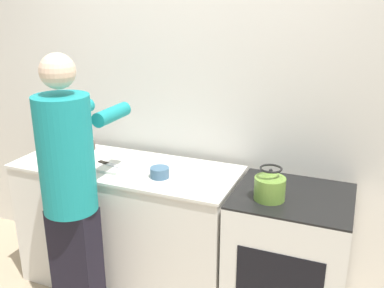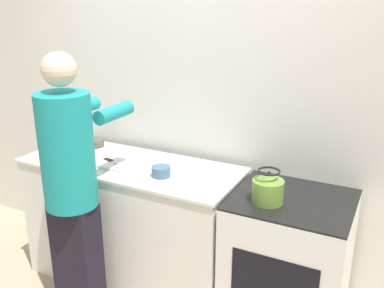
{
  "view_description": "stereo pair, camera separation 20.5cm",
  "coord_description": "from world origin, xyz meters",
  "px_view_note": "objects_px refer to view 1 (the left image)",
  "views": [
    {
      "loc": [
        1.07,
        -2.02,
        1.99
      ],
      "look_at": [
        0.17,
        0.2,
        1.17
      ],
      "focal_mm": 40.0,
      "sensor_mm": 36.0,
      "label": 1
    },
    {
      "loc": [
        1.26,
        -1.93,
        1.99
      ],
      "look_at": [
        0.17,
        0.2,
        1.17
      ],
      "focal_mm": 40.0,
      "sensor_mm": 36.0,
      "label": 2
    }
  ],
  "objects_px": {
    "bowl_prep": "(160,172)",
    "kettle": "(270,186)",
    "canister_jar": "(69,146)",
    "person": "(71,189)",
    "knife": "(110,164)",
    "oven": "(288,260)",
    "cutting_board": "(105,165)"
  },
  "relations": [
    {
      "from": "person",
      "to": "kettle",
      "type": "distance_m",
      "value": 1.15
    },
    {
      "from": "canister_jar",
      "to": "cutting_board",
      "type": "bearing_deg",
      "value": -14.69
    },
    {
      "from": "kettle",
      "to": "bowl_prep",
      "type": "height_order",
      "value": "kettle"
    },
    {
      "from": "knife",
      "to": "kettle",
      "type": "height_order",
      "value": "kettle"
    },
    {
      "from": "person",
      "to": "oven",
      "type": "bearing_deg",
      "value": 22.67
    },
    {
      "from": "person",
      "to": "bowl_prep",
      "type": "relative_size",
      "value": 14.25
    },
    {
      "from": "cutting_board",
      "to": "kettle",
      "type": "relative_size",
      "value": 1.59
    },
    {
      "from": "kettle",
      "to": "canister_jar",
      "type": "distance_m",
      "value": 1.48
    },
    {
      "from": "kettle",
      "to": "cutting_board",
      "type": "bearing_deg",
      "value": 178.75
    },
    {
      "from": "kettle",
      "to": "bowl_prep",
      "type": "xyz_separation_m",
      "value": [
        -0.7,
        0.0,
        -0.03
      ]
    },
    {
      "from": "oven",
      "to": "person",
      "type": "distance_m",
      "value": 1.39
    },
    {
      "from": "cutting_board",
      "to": "bowl_prep",
      "type": "distance_m",
      "value": 0.42
    },
    {
      "from": "oven",
      "to": "canister_jar",
      "type": "distance_m",
      "value": 1.68
    },
    {
      "from": "cutting_board",
      "to": "bowl_prep",
      "type": "relative_size",
      "value": 2.55
    },
    {
      "from": "kettle",
      "to": "person",
      "type": "bearing_deg",
      "value": -159.93
    },
    {
      "from": "bowl_prep",
      "to": "person",
      "type": "bearing_deg",
      "value": -133.79
    },
    {
      "from": "oven",
      "to": "person",
      "type": "xyz_separation_m",
      "value": [
        -1.2,
        -0.5,
        0.49
      ]
    },
    {
      "from": "bowl_prep",
      "to": "cutting_board",
      "type": "bearing_deg",
      "value": 176.95
    },
    {
      "from": "kettle",
      "to": "canister_jar",
      "type": "bearing_deg",
      "value": 175.46
    },
    {
      "from": "knife",
      "to": "bowl_prep",
      "type": "distance_m",
      "value": 0.39
    },
    {
      "from": "cutting_board",
      "to": "kettle",
      "type": "xyz_separation_m",
      "value": [
        1.12,
        -0.02,
        0.05
      ]
    },
    {
      "from": "person",
      "to": "canister_jar",
      "type": "distance_m",
      "value": 0.65
    },
    {
      "from": "person",
      "to": "cutting_board",
      "type": "bearing_deg",
      "value": 95.85
    },
    {
      "from": "oven",
      "to": "bowl_prep",
      "type": "height_order",
      "value": "bowl_prep"
    },
    {
      "from": "canister_jar",
      "to": "person",
      "type": "bearing_deg",
      "value": -52.2
    },
    {
      "from": "person",
      "to": "kettle",
      "type": "height_order",
      "value": "person"
    },
    {
      "from": "bowl_prep",
      "to": "kettle",
      "type": "bearing_deg",
      "value": -0.16
    },
    {
      "from": "bowl_prep",
      "to": "canister_jar",
      "type": "bearing_deg",
      "value": 171.55
    },
    {
      "from": "knife",
      "to": "canister_jar",
      "type": "relative_size",
      "value": 1.52
    },
    {
      "from": "kettle",
      "to": "bowl_prep",
      "type": "bearing_deg",
      "value": 179.84
    },
    {
      "from": "knife",
      "to": "canister_jar",
      "type": "bearing_deg",
      "value": 179.43
    },
    {
      "from": "oven",
      "to": "cutting_board",
      "type": "bearing_deg",
      "value": -176.22
    }
  ]
}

